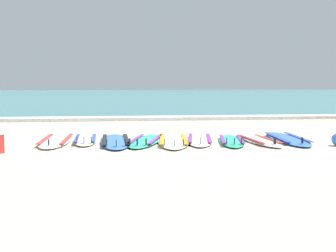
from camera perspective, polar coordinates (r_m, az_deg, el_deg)
ground_plane at (r=9.02m, az=-0.65°, el=-2.15°), size 80.00×80.00×0.00m
sea at (r=44.17m, az=-5.55°, el=3.94°), size 80.00×60.00×0.10m
wave_foam_strip at (r=14.62m, az=-3.02°, el=0.98°), size 80.00×0.79×0.11m
surfboard_0 at (r=9.38m, az=-14.02°, el=-1.80°), size 0.64×2.41×0.18m
surfboard_1 at (r=9.38m, az=-10.44°, el=-1.72°), size 0.54×1.95×0.18m
surfboard_2 at (r=9.07m, az=-6.70°, el=-1.92°), size 0.64×2.43×0.18m
surfboard_3 at (r=9.07m, az=-2.87°, el=-1.88°), size 1.08×2.30×0.18m
surfboard_4 at (r=9.09m, az=0.67°, el=-1.86°), size 0.90×2.56×0.18m
surfboard_5 at (r=9.25m, az=4.04°, el=-1.75°), size 0.90×2.20×0.18m
surfboard_6 at (r=9.16m, az=8.05°, el=-1.86°), size 0.87×2.06×0.18m
surfboard_7 at (r=9.26m, az=11.53°, el=-1.84°), size 0.60×2.00×0.18m
surfboard_8 at (r=9.71m, az=14.89°, el=-1.57°), size 0.82×2.50×0.18m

